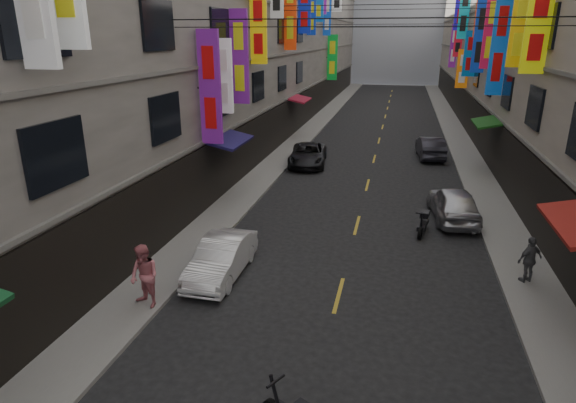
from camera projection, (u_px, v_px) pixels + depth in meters
The scene contains 16 objects.
sidewalk_left at pixel (303, 136), 38.35m from camera, with size 2.00×90.00×0.12m, color slate.
sidewalk_right at pixel (461, 143), 35.77m from camera, with size 2.00×90.00×0.12m, color slate.
building_row_left at pixel (227, 10), 36.56m from camera, with size 10.14×90.00×19.00m.
building_row_right at pixel (574, 6), 31.41m from camera, with size 10.14×90.00×19.00m.
haze_block at pixel (399, 14), 79.52m from camera, with size 18.00×8.00×22.00m, color #A7ACBA.
shop_signage at pixel (383, 12), 27.60m from camera, with size 14.00×55.00×11.90m.
street_awnings at pixel (336, 145), 21.64m from camera, with size 13.99×35.20×0.41m.
overhead_cables at pixel (377, 11), 23.16m from camera, with size 14.00×38.04×1.24m.
lane_markings at pixel (377, 149), 34.32m from camera, with size 0.12×80.20×0.01m.
scooter_far_right at pixel (423, 223), 19.54m from camera, with size 0.62×1.79×1.14m.
car_left_mid at pixel (221, 258), 16.00m from camera, with size 1.37×3.92×1.29m, color white.
car_left_far at pixel (308, 155), 29.88m from camera, with size 2.16×4.69×1.30m, color black.
car_right_mid at pixel (454, 203), 20.92m from camera, with size 1.75×4.34×1.48m, color silver.
car_right_far at pixel (430, 147), 31.64m from camera, with size 1.49×4.28×1.41m, color #2B2A32.
pedestrian_lfar at pixel (144, 276), 13.87m from camera, with size 0.93×0.64×1.91m, color #CB6B74.
pedestrian_rfar at pixel (530, 259), 15.33m from camera, with size 0.91×0.52×1.55m, color #525255.
Camera 1 is at (1.46, 4.77, 7.65)m, focal length 30.00 mm.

